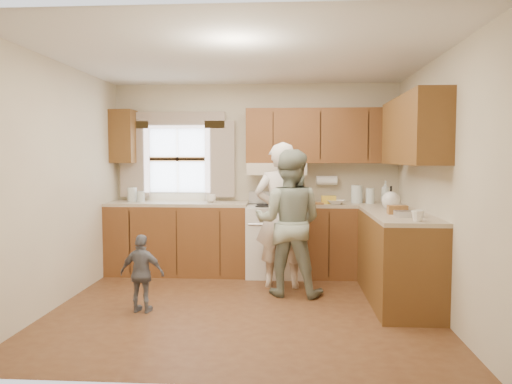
# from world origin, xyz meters

# --- Properties ---
(room) EXTENTS (3.80, 3.80, 3.80)m
(room) POSITION_xyz_m (0.00, 0.00, 1.25)
(room) COLOR #502C19
(room) RESTS_ON ground
(kitchen_fixtures) EXTENTS (3.80, 2.25, 2.15)m
(kitchen_fixtures) POSITION_xyz_m (0.61, 1.08, 0.84)
(kitchen_fixtures) COLOR #44270E
(kitchen_fixtures) RESTS_ON ground
(stove) EXTENTS (0.76, 0.67, 1.07)m
(stove) POSITION_xyz_m (0.30, 1.44, 0.47)
(stove) COLOR silver
(stove) RESTS_ON ground
(woman_left) EXTENTS (0.63, 0.43, 1.70)m
(woman_left) POSITION_xyz_m (0.36, 0.85, 0.85)
(woman_left) COLOR white
(woman_left) RESTS_ON ground
(woman_right) EXTENTS (0.87, 0.73, 1.61)m
(woman_right) POSITION_xyz_m (0.45, 0.52, 0.80)
(woman_right) COLOR #243C2B
(woman_right) RESTS_ON ground
(child) EXTENTS (0.47, 0.25, 0.77)m
(child) POSITION_xyz_m (-0.98, -0.22, 0.39)
(child) COLOR slate
(child) RESTS_ON ground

